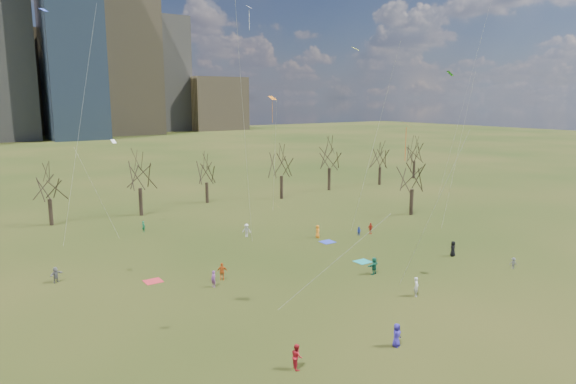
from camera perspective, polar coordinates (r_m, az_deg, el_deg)
ground at (r=47.84m, az=8.25°, el=-10.45°), size 500.00×500.00×0.00m
downtown_skyline at (r=246.03m, az=-28.49°, el=14.32°), size 212.50×78.00×118.00m
bare_tree_row at (r=77.07m, az=-10.66°, el=2.14°), size 113.04×29.80×9.50m
blanket_teal at (r=54.92m, az=8.32°, el=-7.66°), size 1.60×1.50×0.03m
blanket_navy at (r=61.74m, az=4.41°, el=-5.54°), size 1.60×1.50×0.03m
blanket_crimson at (r=50.43m, az=-14.75°, el=-9.56°), size 1.60×1.50×0.03m
person_0 at (r=37.46m, az=11.97°, el=-15.29°), size 0.93×0.74×1.67m
person_1 at (r=46.48m, az=14.06°, el=-10.16°), size 0.73×0.73×1.71m
person_2 at (r=34.07m, az=0.99°, el=-17.80°), size 0.83×0.96×1.67m
person_3 at (r=56.76m, az=23.76°, el=-7.25°), size 0.77×0.88×1.18m
person_4 at (r=49.25m, az=-7.33°, el=-8.76°), size 1.07×0.84×1.70m
person_5 at (r=51.14m, az=9.54°, el=-8.09°), size 1.65×0.85×1.70m
person_6 at (r=58.77m, az=17.86°, el=-6.01°), size 0.96×0.96×1.68m
person_7 at (r=47.70m, az=-8.28°, el=-9.53°), size 0.48×0.62×1.52m
person_8 at (r=64.82m, az=7.89°, el=-4.34°), size 0.59×0.65×1.11m
person_9 at (r=63.88m, az=-4.63°, el=-4.26°), size 1.16×1.19×1.63m
person_10 at (r=65.82m, az=9.15°, el=-4.01°), size 0.86×0.43×1.42m
person_11 at (r=52.97m, az=-24.40°, el=-8.36°), size 1.42×1.07×1.49m
person_12 at (r=63.23m, az=3.31°, el=-4.40°), size 0.82×0.94×1.61m
person_13 at (r=68.52m, az=-15.76°, el=-3.70°), size 0.52×0.61×1.42m
kites_airborne at (r=55.14m, az=1.81°, el=7.66°), size 68.56×39.25×32.81m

